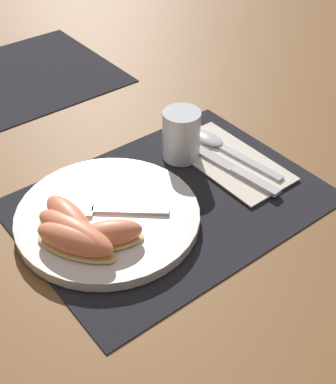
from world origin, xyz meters
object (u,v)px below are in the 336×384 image
at_px(citrus_wedge_1, 75,234).
at_px(citrus_wedge_3, 109,234).
at_px(plate, 108,217).
at_px(juice_glass, 181,138).
at_px(citrus_wedge_2, 75,241).
at_px(fork, 98,211).
at_px(citrus_wedge_0, 70,220).
at_px(spoon, 219,144).
at_px(knife, 226,165).

relative_size(citrus_wedge_1, citrus_wedge_3, 1.39).
xyz_separation_m(plate, juice_glass, (0.19, 0.06, 0.03)).
height_order(citrus_wedge_1, citrus_wedge_2, citrus_wedge_1).
distance_m(fork, citrus_wedge_0, 0.05).
height_order(fork, citrus_wedge_2, citrus_wedge_2).
distance_m(citrus_wedge_0, citrus_wedge_1, 0.03).
height_order(fork, citrus_wedge_1, citrus_wedge_1).
relative_size(juice_glass, citrus_wedge_0, 0.75).
height_order(citrus_wedge_1, citrus_wedge_3, citrus_wedge_1).
bearing_deg(citrus_wedge_1, citrus_wedge_3, -38.00).
bearing_deg(citrus_wedge_0, juice_glass, 12.96).
height_order(juice_glass, citrus_wedge_1, juice_glass).
height_order(spoon, citrus_wedge_0, citrus_wedge_0).
relative_size(spoon, citrus_wedge_0, 1.67).
bearing_deg(citrus_wedge_2, citrus_wedge_0, 69.15).
relative_size(juice_glass, citrus_wedge_1, 0.61).
relative_size(plate, fork, 1.78).
height_order(spoon, citrus_wedge_3, citrus_wedge_3).
relative_size(juice_glass, citrus_wedge_3, 0.84).
height_order(citrus_wedge_2, citrus_wedge_3, citrus_wedge_2).
bearing_deg(citrus_wedge_0, knife, -2.76).
relative_size(spoon, citrus_wedge_2, 1.55).
bearing_deg(fork, citrus_wedge_0, -172.78).
xyz_separation_m(juice_glass, fork, (-0.20, -0.05, -0.02)).
distance_m(spoon, citrus_wedge_3, 0.30).
bearing_deg(spoon, fork, -173.80).
bearing_deg(citrus_wedge_1, spoon, 11.08).
relative_size(knife, spoon, 1.17).
distance_m(citrus_wedge_2, citrus_wedge_3, 0.05).
relative_size(plate, knife, 1.19).
height_order(juice_glass, spoon, juice_glass).
bearing_deg(citrus_wedge_2, juice_glass, 19.96).
relative_size(knife, citrus_wedge_1, 1.59).
bearing_deg(citrus_wedge_2, knife, 4.66).
distance_m(juice_glass, spoon, 0.08).
distance_m(plate, spoon, 0.26).
xyz_separation_m(fork, citrus_wedge_2, (-0.06, -0.04, 0.01)).
xyz_separation_m(juice_glass, spoon, (0.07, -0.02, -0.03)).
bearing_deg(spoon, citrus_wedge_1, -168.92).
relative_size(citrus_wedge_0, citrus_wedge_2, 0.93).
distance_m(spoon, fork, 0.27).
xyz_separation_m(knife, citrus_wedge_3, (-0.26, -0.04, 0.02)).
xyz_separation_m(citrus_wedge_1, citrus_wedge_3, (0.04, -0.03, -0.00)).
distance_m(fork, citrus_wedge_1, 0.07).
xyz_separation_m(knife, fork, (-0.23, 0.02, 0.01)).
height_order(plate, spoon, plate).
xyz_separation_m(citrus_wedge_0, citrus_wedge_2, (-0.01, -0.04, -0.00)).
relative_size(citrus_wedge_0, citrus_wedge_3, 1.13).
relative_size(fork, citrus_wedge_0, 1.31).
height_order(knife, citrus_wedge_1, citrus_wedge_1).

